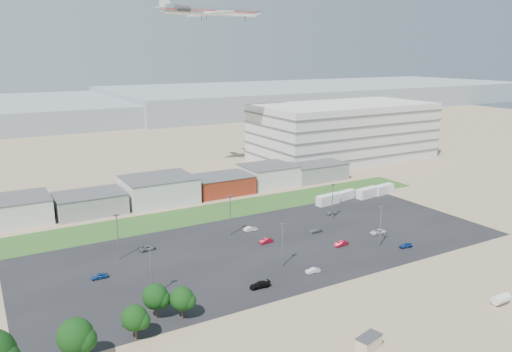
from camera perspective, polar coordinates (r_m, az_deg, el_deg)
ground at (r=108.43m, az=4.93°, el=-11.90°), size 700.00×700.00×0.00m
parking_lot at (r=126.23m, az=1.59°, el=-8.01°), size 120.00×50.00×0.01m
grass_strip at (r=150.82m, az=-6.43°, el=-4.39°), size 160.00×16.00×0.02m
hills_backdrop at (r=408.53m, az=-16.28°, el=7.36°), size 700.00×200.00×9.00m
building_row at (r=161.62m, az=-14.73°, el=-2.04°), size 170.00×20.00×8.00m
parking_garage at (r=230.58m, az=9.94°, el=5.06°), size 80.00×40.00×25.00m
portable_shed at (r=87.66m, az=12.75°, el=-18.08°), size 5.09×3.45×2.34m
storage_tank_nw at (r=109.47m, az=26.21°, el=-12.48°), size 3.69×1.87×2.21m
box_trailer_a at (r=160.91m, az=8.23°, el=-2.68°), size 8.67×3.62×3.15m
box_trailer_b at (r=167.60m, az=10.21°, el=-2.15°), size 7.79×3.75×2.81m
box_trailer_c at (r=171.03m, az=12.65°, el=-1.87°), size 8.90×3.85×3.23m
box_trailer_d at (r=176.56m, az=14.36°, el=-1.49°), size 8.65×3.75×3.14m
tree_left at (r=84.89m, az=-19.92°, el=-17.16°), size 5.95×5.95×8.93m
tree_mid at (r=89.17m, az=-13.69°, el=-15.76°), size 4.75×4.75×7.12m
tree_right at (r=94.65m, az=-11.42°, el=-13.64°), size 5.03×5.03×7.54m
tree_near at (r=93.79m, az=-8.47°, el=-13.95°), size 4.69×4.69×7.03m
lightpole_front_l at (r=102.01m, az=-11.87°, el=-10.74°), size 1.20×0.50×10.17m
lightpole_front_m at (r=113.09m, az=3.01°, el=-7.93°), size 1.20×0.50×10.18m
lightpole_front_r at (r=127.76m, az=14.01°, el=-5.64°), size 1.24×0.52×10.56m
lightpole_back_l at (r=121.19m, az=-15.52°, el=-6.74°), size 1.28×0.53×10.89m
lightpole_back_m at (r=131.69m, az=-2.95°, el=-4.55°), size 1.28×0.54×10.92m
lightpole_back_r at (r=146.31m, az=8.72°, el=-2.91°), size 1.22×0.51×10.39m
airliner at (r=197.49m, az=-5.13°, el=18.32°), size 45.57×31.10×13.45m
parked_car_0 at (r=137.86m, az=13.76°, el=-6.22°), size 4.71×2.63×1.25m
parked_car_1 at (r=127.91m, az=9.71°, el=-7.60°), size 4.06×1.74×1.30m
parked_car_2 at (r=130.56m, az=16.73°, el=-7.58°), size 3.68×1.86×1.20m
parked_car_3 at (r=105.14m, az=0.44°, el=-12.33°), size 4.52×2.11×1.28m
parked_car_5 at (r=114.00m, az=-17.46°, el=-10.86°), size 3.53×1.47×1.19m
parked_car_7 at (r=127.92m, az=1.13°, el=-7.41°), size 3.89×1.64×1.25m
parked_car_8 at (r=151.28m, az=8.62°, el=-4.19°), size 3.21×1.30×1.09m
parked_car_9 at (r=126.34m, az=-12.30°, el=-8.06°), size 4.16×2.27×1.11m
parked_car_10 at (r=95.50m, az=-13.97°, el=-15.71°), size 4.00×1.72×1.15m
parked_car_11 at (r=136.13m, az=-0.62°, el=-6.06°), size 3.90×1.40×1.28m
parked_car_12 at (r=136.09m, az=6.79°, el=-6.20°), size 3.87×1.69×1.11m
parked_car_13 at (r=112.31m, az=6.51°, el=-10.68°), size 3.44×1.54×1.10m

